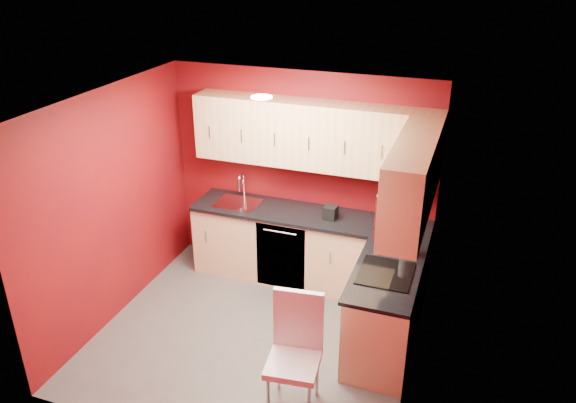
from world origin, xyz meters
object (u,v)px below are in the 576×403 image
Objects in this scene: microwave at (404,204)px; napkin_holder at (331,213)px; dining_chair at (293,357)px; sink at (238,200)px; coffee_maker at (383,215)px; paper_towel at (407,243)px.

microwave is 1.49m from napkin_holder.
microwave is 1.66m from dining_chair.
sink is 3.35× the size of napkin_holder.
microwave reaches higher than coffee_maker.
microwave is 0.75m from paper_towel.
sink reaches higher than dining_chair.
dining_chair is at bearing -55.21° from sink.
paper_towel is (0.94, -0.53, 0.06)m from napkin_holder.
coffee_maker is at bearing 109.35° from microwave.
dining_chair is (1.40, -2.02, -0.40)m from sink.
napkin_holder is at bearing 90.28° from dining_chair.
sink is 1.76m from coffee_maker.
sink is 2.49m from dining_chair.
microwave is 0.69× the size of dining_chair.
paper_towel is (2.10, -0.58, 0.10)m from sink.
sink is at bearing 173.38° from coffee_maker.
coffee_maker is (-0.34, 0.96, -0.61)m from microwave.
napkin_holder is (-0.59, -0.00, -0.07)m from coffee_maker.
dining_chair is at bearing -83.27° from napkin_holder.
paper_towel is 1.68m from dining_chair.
dining_chair is (-0.36, -1.97, -0.51)m from coffee_maker.
coffee_maker is at bearing -1.55° from sink.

